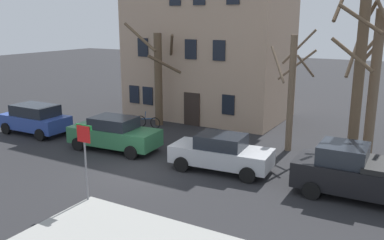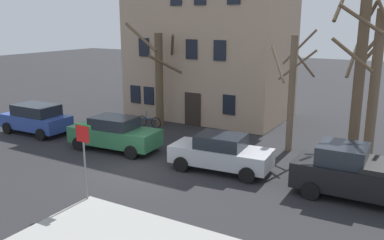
# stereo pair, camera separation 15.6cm
# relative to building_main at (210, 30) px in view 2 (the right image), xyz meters

# --- Properties ---
(ground_plane) EXTENTS (120.00, 120.00, 0.00)m
(ground_plane) POSITION_rel_building_main_xyz_m (2.45, -11.58, -5.86)
(ground_plane) COLOR #262628
(building_main) EXTENTS (10.95, 6.71, 11.51)m
(building_main) POSITION_rel_building_main_xyz_m (0.00, 0.00, 0.00)
(building_main) COLOR tan
(building_main) RESTS_ON ground_plane
(tree_bare_near) EXTENTS (3.28, 3.05, 6.40)m
(tree_bare_near) POSITION_rel_building_main_xyz_m (-1.39, -4.12, -2.68)
(tree_bare_near) COLOR brown
(tree_bare_near) RESTS_ON ground_plane
(tree_bare_mid) EXTENTS (2.20, 2.25, 6.13)m
(tree_bare_mid) POSITION_rel_building_main_xyz_m (7.35, -5.07, -2.67)
(tree_bare_mid) COLOR brown
(tree_bare_mid) RESTS_ON ground_plane
(tree_bare_far) EXTENTS (2.40, 2.46, 8.77)m
(tree_bare_far) POSITION_rel_building_main_xyz_m (10.41, -5.07, -1.58)
(tree_bare_far) COLOR brown
(tree_bare_far) RESTS_ON ground_plane
(tree_bare_end) EXTENTS (2.35, 2.31, 7.47)m
(tree_bare_end) POSITION_rel_building_main_xyz_m (10.97, -3.86, -1.93)
(tree_bare_end) COLOR brown
(tree_bare_end) RESTS_ON ground_plane
(car_blue_wagon) EXTENTS (4.24, 2.14, 1.74)m
(car_blue_wagon) POSITION_rel_building_main_xyz_m (-6.53, -9.46, -4.95)
(car_blue_wagon) COLOR #2D4799
(car_blue_wagon) RESTS_ON ground_plane
(car_green_sedan) EXTENTS (4.90, 2.34, 1.74)m
(car_green_sedan) POSITION_rel_building_main_xyz_m (-0.46, -9.53, -4.99)
(car_green_sedan) COLOR #2D6B42
(car_green_sedan) RESTS_ON ground_plane
(car_silver_sedan) EXTENTS (4.61, 2.29, 1.66)m
(car_silver_sedan) POSITION_rel_building_main_xyz_m (5.64, -9.49, -5.03)
(car_silver_sedan) COLOR #B7BABF
(car_silver_sedan) RESTS_ON ground_plane
(pickup_truck_black) EXTENTS (5.44, 2.36, 1.99)m
(pickup_truck_black) POSITION_rel_building_main_xyz_m (11.68, -9.47, -4.89)
(pickup_truck_black) COLOR black
(pickup_truck_black) RESTS_ON ground_plane
(street_sign_pole) EXTENTS (0.76, 0.07, 2.96)m
(street_sign_pole) POSITION_rel_building_main_xyz_m (2.86, -14.94, -3.79)
(street_sign_pole) COLOR slate
(street_sign_pole) RESTS_ON ground_plane
(bicycle_leaning) EXTENTS (1.75, 0.13, 1.03)m
(bicycle_leaning) POSITION_rel_building_main_xyz_m (-1.60, -5.01, -5.49)
(bicycle_leaning) COLOR black
(bicycle_leaning) RESTS_ON ground_plane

